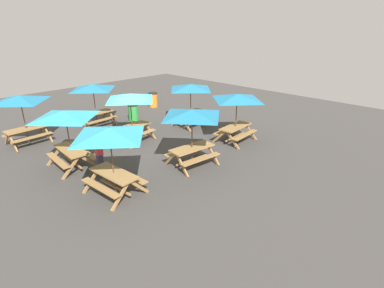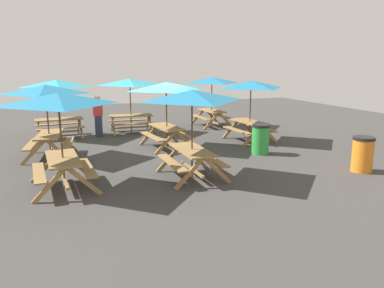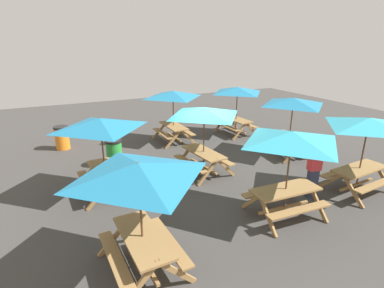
% 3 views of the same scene
% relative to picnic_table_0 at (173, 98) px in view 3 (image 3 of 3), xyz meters
% --- Properties ---
extents(ground_plane, '(29.72, 29.72, 0.00)m').
position_rel_picnic_table_0_xyz_m(ground_plane, '(3.64, -0.05, -1.99)').
color(ground_plane, '#3D3A38').
rests_on(ground_plane, ground).
extents(picnic_table_0, '(2.05, 2.05, 2.34)m').
position_rel_picnic_table_0_xyz_m(picnic_table_0, '(0.00, 0.00, 0.00)').
color(picnic_table_0, olive).
rests_on(picnic_table_0, ground).
extents(picnic_table_1, '(2.22, 2.22, 2.34)m').
position_rel_picnic_table_0_xyz_m(picnic_table_1, '(3.52, 3.53, 0.00)').
color(picnic_table_1, olive).
rests_on(picnic_table_1, ground).
extents(picnic_table_2, '(2.10, 2.10, 2.34)m').
position_rel_picnic_table_0_xyz_m(picnic_table_2, '(6.92, 0.28, 0.00)').
color(picnic_table_2, olive).
rests_on(picnic_table_2, ground).
extents(picnic_table_3, '(2.12, 2.12, 2.34)m').
position_rel_picnic_table_0_xyz_m(picnic_table_3, '(3.64, -3.67, 0.00)').
color(picnic_table_3, olive).
rests_on(picnic_table_3, ground).
extents(picnic_table_4, '(2.13, 2.13, 2.34)m').
position_rel_picnic_table_0_xyz_m(picnic_table_4, '(0.22, 3.19, 0.00)').
color(picnic_table_4, olive).
rests_on(picnic_table_4, ground).
extents(picnic_table_5, '(2.09, 2.09, 2.34)m').
position_rel_picnic_table_0_xyz_m(picnic_table_5, '(7.23, -3.60, 0.00)').
color(picnic_table_5, olive).
rests_on(picnic_table_5, ground).
extents(picnic_table_6, '(2.21, 2.21, 2.34)m').
position_rel_picnic_table_0_xyz_m(picnic_table_6, '(3.60, -0.36, 0.00)').
color(picnic_table_6, olive).
rests_on(picnic_table_6, ground).
extents(picnic_table_7, '(2.14, 2.14, 2.34)m').
position_rel_picnic_table_0_xyz_m(picnic_table_7, '(6.84, 3.19, 0.00)').
color(picnic_table_7, olive).
rests_on(picnic_table_7, ground).
extents(trash_bin_green, '(0.59, 0.59, 0.98)m').
position_rel_picnic_table_0_xyz_m(trash_bin_green, '(1.67, -3.01, -1.49)').
color(trash_bin_green, green).
rests_on(trash_bin_green, ground).
extents(trash_bin_orange, '(0.59, 0.59, 0.98)m').
position_rel_picnic_table_0_xyz_m(trash_bin_orange, '(-1.10, -4.62, -1.49)').
color(trash_bin_orange, orange).
rests_on(trash_bin_orange, ground).
extents(person_standing, '(0.29, 0.40, 1.67)m').
position_rel_picnic_table_0_xyz_m(person_standing, '(6.49, 1.69, -1.10)').
color(person_standing, '#2D334C').
rests_on(person_standing, ground).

